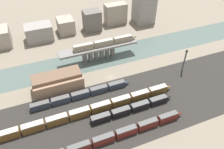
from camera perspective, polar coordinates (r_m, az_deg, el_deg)
ground_plane at (r=122.61m, az=-0.40°, el=-0.62°), size 400.00×400.00×0.00m
railbed_yard at (r=106.84m, az=4.41°, el=-8.32°), size 280.00×42.00×0.01m
river_water at (r=137.13m, az=-3.41°, el=4.22°), size 320.00×21.71×0.01m
bridge at (r=133.76m, az=-3.50°, el=6.33°), size 48.55×7.36×8.69m
train_on_bridge at (r=132.76m, az=-1.59°, el=8.35°), size 41.42×2.90×3.53m
train_yard_near at (r=92.24m, az=-4.78°, el=-17.36°), size 84.47×2.66×3.86m
train_yard_mid at (r=103.99m, az=5.47°, el=-8.74°), size 41.97×2.97×3.48m
train_yard_far at (r=103.07m, az=-5.06°, el=-9.04°), size 85.11×3.03×4.02m
train_yard_outer at (r=111.00m, az=-7.68°, el=-5.11°), size 51.83×2.93×3.40m
warehouse_building at (r=115.91m, az=-13.99°, el=-1.91°), size 24.95×12.48×9.51m
signal_tower at (r=128.98m, az=18.36°, el=3.38°), size 1.00×0.83×14.29m
city_block_left at (r=161.92m, az=-18.53°, el=10.37°), size 17.92×12.80×11.04m
city_block_center at (r=167.20m, az=-12.00°, el=12.42°), size 11.33×13.38×10.51m
city_block_right at (r=166.73m, az=-5.24°, el=13.86°), size 12.23×10.38×14.79m
city_block_far_right at (r=176.14m, az=0.92°, el=15.59°), size 16.76×8.26×15.51m
city_block_tall at (r=179.12m, az=8.35°, el=16.64°), size 14.67×13.58×21.38m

